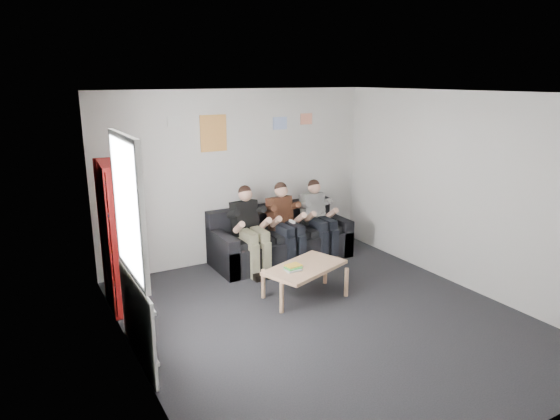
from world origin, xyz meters
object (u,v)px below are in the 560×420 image
at_px(bookshelf, 118,236).
at_px(person_middle, 286,224).
at_px(sofa, 280,241).
at_px(person_left, 251,230).
at_px(coffee_table, 305,270).
at_px(person_right, 319,219).

distance_m(bookshelf, person_middle, 2.63).
bearing_deg(bookshelf, sofa, 14.94).
height_order(bookshelf, person_left, bookshelf).
relative_size(coffee_table, person_right, 0.88).
distance_m(bookshelf, person_right, 3.25).
height_order(person_left, person_right, person_left).
height_order(bookshelf, person_right, bookshelf).
bearing_deg(bookshelf, person_left, 12.45).
height_order(sofa, coffee_table, sofa).
height_order(coffee_table, person_left, person_left).
height_order(sofa, bookshelf, bookshelf).
height_order(coffee_table, person_middle, person_middle).
bearing_deg(person_right, person_middle, -179.07).
xyz_separation_m(sofa, person_left, (-0.62, -0.20, 0.34)).
relative_size(sofa, bookshelf, 1.18).
bearing_deg(coffee_table, bookshelf, 156.35).
height_order(person_middle, person_right, person_middle).
height_order(person_left, person_middle, person_left).
xyz_separation_m(bookshelf, coffee_table, (2.19, -0.96, -0.55)).
distance_m(bookshelf, person_left, 2.02).
bearing_deg(person_right, coffee_table, -129.36).
distance_m(person_left, person_middle, 0.62).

